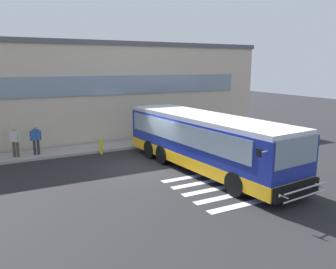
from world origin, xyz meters
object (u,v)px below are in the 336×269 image
at_px(passenger_at_curb_edge, 36,138).
at_px(safety_bollard_yellow, 101,146).
at_px(passenger_by_doorway, 15,140).
at_px(bus_main_foreground, 205,143).

relative_size(passenger_at_curb_edge, safety_bollard_yellow, 1.86).
distance_m(passenger_by_doorway, safety_bollard_yellow, 4.59).
relative_size(bus_main_foreground, safety_bollard_yellow, 12.28).
bearing_deg(bus_main_foreground, safety_bollard_yellow, 124.06).
height_order(passenger_by_doorway, passenger_at_curb_edge, same).
xyz_separation_m(passenger_by_doorway, passenger_at_curb_edge, (1.06, 0.03, 0.00)).
xyz_separation_m(bus_main_foreground, passenger_by_doorway, (-8.08, 6.28, -0.25)).
xyz_separation_m(bus_main_foreground, passenger_at_curb_edge, (-7.03, 6.31, -0.25)).
bearing_deg(passenger_at_curb_edge, passenger_by_doorway, -178.43).
xyz_separation_m(bus_main_foreground, safety_bollard_yellow, (-3.63, 5.36, -0.88)).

